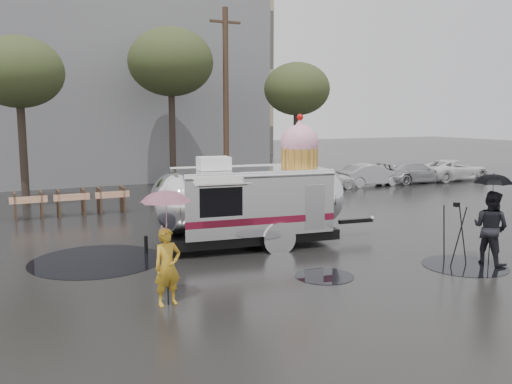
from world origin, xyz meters
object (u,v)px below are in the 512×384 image
airstream_trailer (253,199)px  person_right (491,228)px  tripod (455,227)px  person_left (167,267)px

airstream_trailer → person_right: (4.61, -4.50, -0.42)m
tripod → airstream_trailer: bearing=130.6°
person_left → person_right: (8.32, -0.63, 0.16)m
person_right → airstream_trailer: bearing=32.1°
tripod → person_right: bearing=-27.5°
airstream_trailer → person_right: bearing=-38.0°
person_left → airstream_trailer: bearing=36.4°
person_left → tripod: tripod is taller
person_left → tripod: size_ratio=0.98×
person_left → person_right: 8.34m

